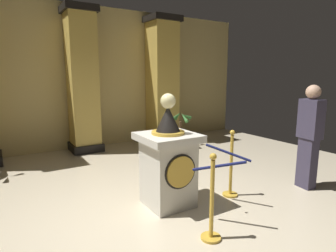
{
  "coord_description": "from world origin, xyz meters",
  "views": [
    {
      "loc": [
        -1.86,
        -3.14,
        1.88
      ],
      "look_at": [
        0.19,
        0.19,
        1.18
      ],
      "focal_mm": 30.01,
      "sensor_mm": 36.0,
      "label": 1
    }
  ],
  "objects": [
    {
      "name": "column_right",
      "position": [
        2.27,
        3.9,
        1.74
      ],
      "size": [
        0.87,
        0.87,
        3.51
      ],
      "color": "black",
      "rests_on": "ground_plane"
    },
    {
      "name": "bystander_guest",
      "position": [
        2.53,
        -0.49,
        0.93
      ],
      "size": [
        0.27,
        0.39,
        1.74
      ],
      "color": "#383347",
      "rests_on": "ground_plane"
    },
    {
      "name": "pedestal_clock",
      "position": [
        0.19,
        0.18,
        0.65
      ],
      "size": [
        0.79,
        0.79,
        1.65
      ],
      "color": "beige",
      "rests_on": "ground_plane"
    },
    {
      "name": "velvet_rope",
      "position": [
        0.67,
        -0.46,
        0.79
      ],
      "size": [
        0.95,
        0.95,
        0.22
      ],
      "color": "#141947"
    },
    {
      "name": "ground_plane",
      "position": [
        0.0,
        0.0,
        0.0
      ],
      "size": [
        10.24,
        10.24,
        0.0
      ],
      "primitive_type": "plane",
      "color": "beige"
    },
    {
      "name": "stanchion_near",
      "position": [
        0.14,
        -0.85,
        0.36
      ],
      "size": [
        0.24,
        0.24,
        1.04
      ],
      "color": "gold",
      "rests_on": "ground_plane"
    },
    {
      "name": "stanchion_far",
      "position": [
        1.19,
        -0.07,
        0.38
      ],
      "size": [
        0.24,
        0.24,
        1.07
      ],
      "color": "gold",
      "rests_on": "ground_plane"
    },
    {
      "name": "back_wall",
      "position": [
        0.0,
        4.35,
        1.83
      ],
      "size": [
        10.24,
        0.16,
        3.66
      ],
      "primitive_type": "cube",
      "color": "tan",
      "rests_on": "ground_plane"
    },
    {
      "name": "potted_palm_right",
      "position": [
        2.3,
        2.98,
        0.28
      ],
      "size": [
        0.67,
        0.65,
        0.96
      ],
      "color": "#2D2823",
      "rests_on": "ground_plane"
    },
    {
      "name": "column_centre_rear",
      "position": [
        0.0,
        3.9,
        1.74
      ],
      "size": [
        0.78,
        0.78,
        3.51
      ],
      "color": "black",
      "rests_on": "ground_plane"
    }
  ]
}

